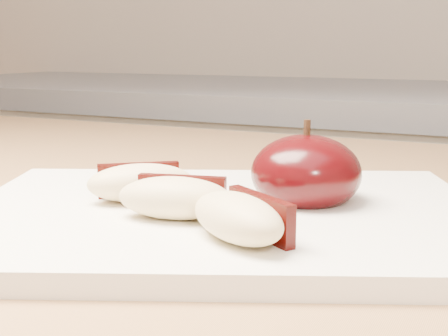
% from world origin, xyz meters
% --- Properties ---
extents(cutting_board, '(0.40, 0.35, 0.01)m').
position_xyz_m(cutting_board, '(-0.08, 0.40, 0.91)').
color(cutting_board, white).
rests_on(cutting_board, island_counter).
extents(apple_half, '(0.10, 0.10, 0.06)m').
position_xyz_m(apple_half, '(-0.04, 0.44, 0.93)').
color(apple_half, black).
rests_on(apple_half, cutting_board).
extents(apple_wedge_a, '(0.07, 0.07, 0.03)m').
position_xyz_m(apple_wedge_a, '(-0.14, 0.39, 0.93)').
color(apple_wedge_a, beige).
rests_on(apple_wedge_a, cutting_board).
extents(apple_wedge_b, '(0.07, 0.05, 0.03)m').
position_xyz_m(apple_wedge_b, '(-0.10, 0.36, 0.93)').
color(apple_wedge_b, beige).
rests_on(apple_wedge_b, cutting_board).
extents(apple_wedge_c, '(0.08, 0.07, 0.03)m').
position_xyz_m(apple_wedge_c, '(-0.04, 0.34, 0.93)').
color(apple_wedge_c, beige).
rests_on(apple_wedge_c, cutting_board).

